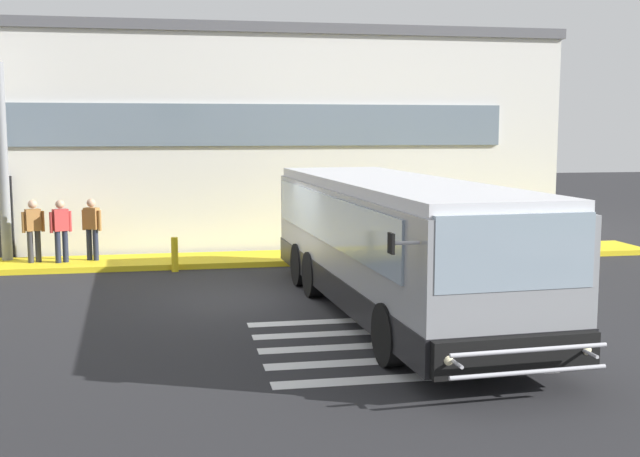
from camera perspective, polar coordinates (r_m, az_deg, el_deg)
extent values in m
cube|color=#232326|center=(17.36, -5.34, -5.09)|extent=(80.00, 90.00, 0.02)
cube|color=silver|center=(12.03, 7.08, -10.64)|extent=(4.40, 0.36, 0.01)
cube|color=silver|center=(12.85, 5.85, -9.45)|extent=(4.40, 0.36, 0.01)
cube|color=silver|center=(13.68, 4.77, -8.40)|extent=(4.40, 0.36, 0.01)
cube|color=silver|center=(14.52, 3.83, -7.47)|extent=(4.40, 0.36, 0.01)
cube|color=silver|center=(15.37, 2.99, -6.64)|extent=(4.40, 0.36, 0.01)
cube|color=silver|center=(28.94, -7.61, 6.23)|extent=(20.62, 12.00, 6.43)
cube|color=#56565B|center=(29.08, -7.73, 12.87)|extent=(20.82, 12.20, 0.30)
cube|color=slate|center=(23.00, -4.33, 7.49)|extent=(14.62, 0.10, 1.20)
cube|color=yellow|center=(22.05, -6.49, -2.24)|extent=(24.62, 2.00, 0.15)
cylinder|color=slate|center=(22.76, -22.00, 4.46)|extent=(0.28, 0.28, 5.29)
cube|color=gray|center=(15.69, 5.28, -1.08)|extent=(3.09, 10.39, 2.15)
cube|color=black|center=(15.82, 5.25, -3.95)|extent=(3.13, 10.43, 0.55)
cube|color=silver|center=(15.56, 5.33, 3.20)|extent=(2.98, 10.18, 0.20)
cube|color=#8C9EAD|center=(10.97, 13.93, -1.68)|extent=(2.35, 0.24, 1.05)
cube|color=#8C9EAD|center=(16.36, 9.26, 0.96)|extent=(0.52, 9.05, 0.95)
cube|color=#8C9EAD|center=(15.54, 0.42, 0.73)|extent=(0.52, 9.05, 0.95)
cube|color=black|center=(10.92, 13.98, 0.16)|extent=(2.15, 0.21, 0.28)
cube|color=black|center=(11.15, 14.02, -8.88)|extent=(2.46, 0.33, 0.52)
sphere|color=beige|center=(11.61, 18.65, -8.30)|extent=(0.18, 0.18, 0.18)
sphere|color=beige|center=(10.69, 9.18, -9.35)|extent=(0.18, 0.18, 0.18)
cylinder|color=#B7B7BF|center=(10.53, 6.21, -1.04)|extent=(0.40, 0.07, 0.05)
cube|color=black|center=(10.47, 5.18, -1.08)|extent=(0.05, 0.20, 0.28)
cylinder|color=black|center=(13.33, 14.76, -6.83)|extent=(0.35, 1.01, 1.00)
cylinder|color=black|center=(12.41, 5.07, -7.67)|extent=(0.35, 1.01, 1.00)
cylinder|color=black|center=(18.02, 6.80, -3.00)|extent=(0.35, 1.01, 1.00)
cylinder|color=black|center=(17.35, -0.50, -3.34)|extent=(0.35, 1.01, 1.00)
cylinder|color=black|center=(19.23, 5.46, -2.34)|extent=(0.35, 1.01, 1.00)
cylinder|color=black|center=(18.60, -1.41, -2.63)|extent=(0.35, 1.01, 1.00)
cylinder|color=#B7B7BF|center=(10.88, 14.91, -10.03)|extent=(2.25, 0.18, 0.06)
cylinder|color=#B7B7BF|center=(10.79, 14.96, -8.51)|extent=(2.25, 0.18, 0.06)
cylinder|color=#B7B7BF|center=(11.48, 18.79, -8.48)|extent=(0.08, 0.50, 0.05)
cylinder|color=#B7B7BF|center=(10.59, 9.71, -9.51)|extent=(0.08, 0.50, 0.05)
cylinder|color=#2D2D33|center=(22.29, -19.75, -1.22)|extent=(0.15, 0.15, 0.85)
cylinder|color=#2D2D33|center=(22.24, -20.25, -1.26)|extent=(0.15, 0.15, 0.85)
cube|color=#996633|center=(22.18, -20.08, 0.59)|extent=(0.44, 0.35, 0.58)
sphere|color=tan|center=(22.13, -20.13, 1.67)|extent=(0.23, 0.23, 0.23)
cylinder|color=#996633|center=(22.24, -19.45, 0.50)|extent=(0.09, 0.09, 0.55)
cylinder|color=#996633|center=(22.13, -20.70, 0.42)|extent=(0.09, 0.09, 0.55)
cube|color=#26663F|center=(22.34, -20.18, 0.58)|extent=(0.35, 0.28, 0.44)
cylinder|color=#1E2338|center=(22.04, -17.97, -1.24)|extent=(0.15, 0.15, 0.85)
cylinder|color=#1E2338|center=(21.98, -18.46, -1.28)|extent=(0.15, 0.15, 0.85)
cube|color=#B23333|center=(21.92, -18.29, 0.59)|extent=(0.44, 0.36, 0.58)
sphere|color=tan|center=(21.88, -18.33, 1.68)|extent=(0.23, 0.23, 0.23)
cylinder|color=#B23333|center=(22.01, -17.67, 0.51)|extent=(0.09, 0.09, 0.55)
cylinder|color=#B23333|center=(21.85, -18.91, 0.41)|extent=(0.09, 0.09, 0.55)
cylinder|color=#1E2338|center=(22.10, -15.95, -1.14)|extent=(0.15, 0.15, 0.85)
cylinder|color=#1E2338|center=(22.21, -16.38, -1.12)|extent=(0.15, 0.15, 0.85)
cube|color=#996633|center=(22.07, -16.23, 0.71)|extent=(0.44, 0.37, 0.58)
sphere|color=tan|center=(22.03, -16.26, 1.79)|extent=(0.23, 0.23, 0.23)
cylinder|color=#996633|center=(21.94, -15.68, 0.56)|extent=(0.09, 0.09, 0.55)
cylinder|color=#996633|center=(22.21, -16.76, 0.60)|extent=(0.09, 0.09, 0.55)
cylinder|color=yellow|center=(20.75, -10.48, -1.86)|extent=(0.18, 0.18, 0.90)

